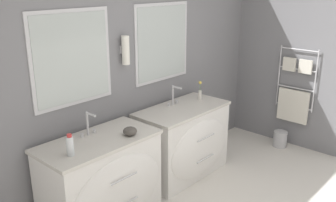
{
  "coord_description": "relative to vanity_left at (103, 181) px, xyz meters",
  "views": [
    {
      "loc": [
        -2.61,
        -1.07,
        2.24
      ],
      "look_at": [
        0.01,
        1.29,
        1.09
      ],
      "focal_mm": 40.0,
      "sensor_mm": 36.0,
      "label": 1
    }
  ],
  "objects": [
    {
      "name": "waste_bin",
      "position": [
        2.7,
        -0.5,
        -0.31
      ],
      "size": [
        0.19,
        0.19,
        0.22
      ],
      "color": "#B7B7BC",
      "rests_on": "ground_plane"
    },
    {
      "name": "toiletry_bottle",
      "position": [
        -0.36,
        -0.06,
        0.5
      ],
      "size": [
        0.06,
        0.06,
        0.19
      ],
      "color": "silver",
      "rests_on": "vanity_left"
    },
    {
      "name": "wall_right",
      "position": [
        2.92,
        -0.65,
        0.87
      ],
      "size": [
        0.13,
        3.76,
        2.6
      ],
      "color": "slate",
      "rests_on": "ground_plane"
    },
    {
      "name": "faucet_right",
      "position": [
        1.21,
        0.17,
        0.53
      ],
      "size": [
        0.17,
        0.14,
        0.23
      ],
      "color": "silver",
      "rests_on": "vanity_right"
    },
    {
      "name": "faucet_left",
      "position": [
        0.0,
        0.17,
        0.53
      ],
      "size": [
        0.17,
        0.14,
        0.23
      ],
      "color": "silver",
      "rests_on": "vanity_left"
    },
    {
      "name": "flower_vase",
      "position": [
        1.58,
        0.07,
        0.51
      ],
      "size": [
        0.04,
        0.04,
        0.23
      ],
      "color": "silver",
      "rests_on": "vanity_right"
    },
    {
      "name": "vanity_right",
      "position": [
        1.21,
        0.0,
        0.0
      ],
      "size": [
        1.14,
        0.64,
        0.84
      ],
      "color": "white",
      "rests_on": "ground_plane"
    },
    {
      "name": "wall_back",
      "position": [
        0.69,
        0.39,
        0.89
      ],
      "size": [
        5.99,
        0.16,
        2.6
      ],
      "color": "slate",
      "rests_on": "ground_plane"
    },
    {
      "name": "amenity_bowl",
      "position": [
        0.26,
        -0.11,
        0.46
      ],
      "size": [
        0.13,
        0.13,
        0.08
      ],
      "color": "#4C4742",
      "rests_on": "vanity_left"
    },
    {
      "name": "vanity_left",
      "position": [
        0.0,
        0.0,
        0.0
      ],
      "size": [
        1.14,
        0.64,
        0.84
      ],
      "color": "white",
      "rests_on": "ground_plane"
    }
  ]
}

